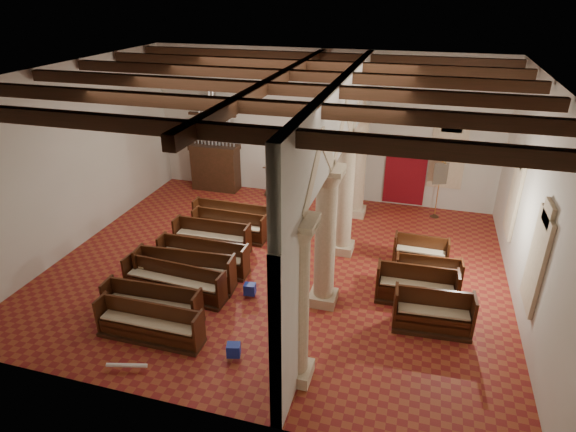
{
  "coord_description": "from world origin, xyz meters",
  "views": [
    {
      "loc": [
        3.94,
        -12.61,
        8.15
      ],
      "look_at": [
        0.2,
        0.5,
        1.58
      ],
      "focal_mm": 30.0,
      "sensor_mm": 36.0,
      "label": 1
    }
  ],
  "objects_px": {
    "pipe_organ": "(215,159)",
    "nave_pew_0": "(150,328)",
    "lectern": "(271,183)",
    "processional_banner": "(437,198)",
    "aisle_pew_0": "(432,317)"
  },
  "relations": [
    {
      "from": "aisle_pew_0",
      "to": "processional_banner",
      "type": "bearing_deg",
      "value": 86.03
    },
    {
      "from": "pipe_organ",
      "to": "lectern",
      "type": "relative_size",
      "value": 3.25
    },
    {
      "from": "lectern",
      "to": "nave_pew_0",
      "type": "relative_size",
      "value": 0.49
    },
    {
      "from": "lectern",
      "to": "nave_pew_0",
      "type": "bearing_deg",
      "value": -98.32
    },
    {
      "from": "pipe_organ",
      "to": "aisle_pew_0",
      "type": "xyz_separation_m",
      "value": [
        9.27,
        -7.4,
        -0.99
      ]
    },
    {
      "from": "nave_pew_0",
      "to": "aisle_pew_0",
      "type": "relative_size",
      "value": 1.36
    },
    {
      "from": "processional_banner",
      "to": "nave_pew_0",
      "type": "bearing_deg",
      "value": -147.51
    },
    {
      "from": "pipe_organ",
      "to": "nave_pew_0",
      "type": "height_order",
      "value": "pipe_organ"
    },
    {
      "from": "nave_pew_0",
      "to": "aisle_pew_0",
      "type": "bearing_deg",
      "value": 18.84
    },
    {
      "from": "lectern",
      "to": "processional_banner",
      "type": "xyz_separation_m",
      "value": [
        6.8,
        -0.32,
        0.24
      ]
    },
    {
      "from": "processional_banner",
      "to": "aisle_pew_0",
      "type": "height_order",
      "value": "processional_banner"
    },
    {
      "from": "pipe_organ",
      "to": "processional_banner",
      "type": "xyz_separation_m",
      "value": [
        9.3,
        -0.33,
        -0.57
      ]
    },
    {
      "from": "lectern",
      "to": "processional_banner",
      "type": "height_order",
      "value": "processional_banner"
    },
    {
      "from": "pipe_organ",
      "to": "nave_pew_0",
      "type": "bearing_deg",
      "value": -76.01
    },
    {
      "from": "processional_banner",
      "to": "nave_pew_0",
      "type": "xyz_separation_m",
      "value": [
        -6.87,
        -9.4,
        -0.47
      ]
    }
  ]
}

